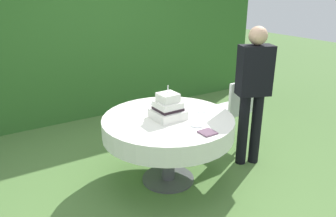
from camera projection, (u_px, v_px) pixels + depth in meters
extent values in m
plane|color=#547A3D|center=(168.00, 179.00, 3.66)|extent=(20.00, 20.00, 0.00)
cube|color=#336628|center=(84.00, 25.00, 5.08)|extent=(6.34, 0.44, 2.83)
cylinder|color=#4C4C51|center=(168.00, 178.00, 3.66)|extent=(0.56, 0.56, 0.02)
cylinder|color=#4C4C51|center=(168.00, 151.00, 3.54)|extent=(0.14, 0.14, 0.70)
cylinder|color=brown|center=(168.00, 119.00, 3.41)|extent=(1.32, 1.32, 0.03)
cylinder|color=white|center=(168.00, 126.00, 3.44)|extent=(1.35, 1.35, 0.20)
cube|color=white|center=(168.00, 114.00, 3.37)|extent=(0.31, 0.31, 0.09)
cube|color=white|center=(168.00, 106.00, 3.34)|extent=(0.24, 0.24, 0.09)
cube|color=black|center=(168.00, 108.00, 3.35)|extent=(0.25, 0.25, 0.02)
cube|color=white|center=(168.00, 98.00, 3.31)|extent=(0.19, 0.19, 0.09)
sphere|color=#D13866|center=(171.00, 103.00, 3.50)|extent=(0.08, 0.08, 0.08)
cylinder|color=silver|center=(168.00, 89.00, 3.28)|extent=(0.01, 0.01, 0.08)
cylinder|color=white|center=(197.00, 125.00, 3.21)|extent=(0.13, 0.13, 0.01)
cylinder|color=white|center=(157.00, 103.00, 3.78)|extent=(0.15, 0.15, 0.01)
cylinder|color=white|center=(201.00, 111.00, 3.56)|extent=(0.12, 0.12, 0.01)
cube|color=#6B4C60|center=(207.00, 133.00, 3.04)|extent=(0.14, 0.14, 0.01)
cylinder|color=white|center=(229.00, 120.00, 4.66)|extent=(0.03, 0.03, 0.45)
cylinder|color=white|center=(212.00, 125.00, 4.49)|extent=(0.03, 0.03, 0.45)
cylinder|color=white|center=(246.00, 128.00, 4.41)|extent=(0.03, 0.03, 0.45)
cylinder|color=white|center=(229.00, 133.00, 4.24)|extent=(0.03, 0.03, 0.45)
cube|color=white|center=(230.00, 109.00, 4.36)|extent=(0.42, 0.42, 0.04)
cube|color=white|center=(241.00, 97.00, 4.15)|extent=(0.40, 0.06, 0.40)
cylinder|color=black|center=(256.00, 129.00, 3.89)|extent=(0.12, 0.12, 0.85)
cylinder|color=black|center=(243.00, 130.00, 3.86)|extent=(0.12, 0.12, 0.85)
cube|color=black|center=(255.00, 71.00, 3.63)|extent=(0.41, 0.32, 0.55)
sphere|color=tan|center=(258.00, 36.00, 3.49)|extent=(0.20, 0.20, 0.20)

